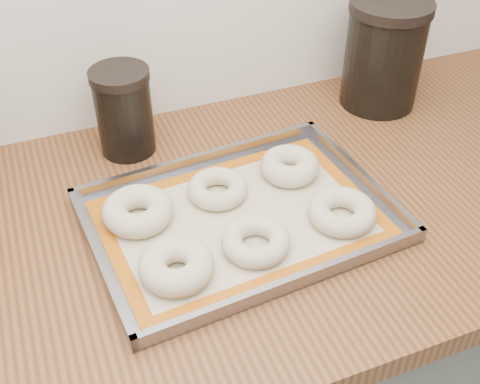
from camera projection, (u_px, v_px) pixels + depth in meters
name	position (u px, v px, depth m)	size (l,w,h in m)	color
cabinet	(227.00, 380.00, 1.26)	(3.00, 0.65, 0.86)	#61685C
countertop	(223.00, 222.00, 0.98)	(3.06, 0.68, 0.04)	brown
baking_tray	(240.00, 218.00, 0.94)	(0.48, 0.36, 0.03)	gray
baking_mat	(240.00, 219.00, 0.94)	(0.44, 0.32, 0.00)	#C6B793
bagel_front_left	(176.00, 266.00, 0.84)	(0.11, 0.11, 0.04)	beige
bagel_front_mid	(256.00, 241.00, 0.88)	(0.10, 0.10, 0.03)	beige
bagel_front_right	(342.00, 212.00, 0.93)	(0.11, 0.11, 0.03)	beige
bagel_back_left	(138.00, 211.00, 0.93)	(0.11, 0.11, 0.04)	beige
bagel_back_mid	(218.00, 189.00, 0.98)	(0.10, 0.10, 0.03)	beige
bagel_back_right	(290.00, 166.00, 1.02)	(0.10, 0.10, 0.04)	beige
canister_mid	(124.00, 111.00, 1.05)	(0.10, 0.10, 0.16)	black
canister_right	(384.00, 54.00, 1.16)	(0.16, 0.16, 0.21)	black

